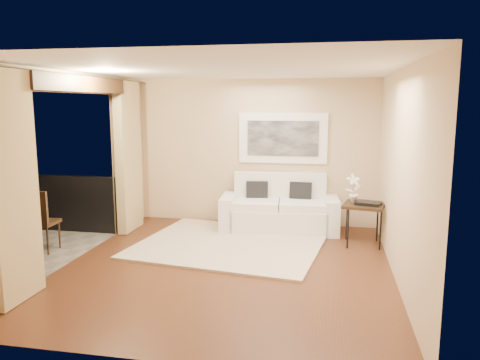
% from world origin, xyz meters
% --- Properties ---
extents(floor, '(5.00, 5.00, 0.00)m').
position_xyz_m(floor, '(0.00, 0.00, 0.00)').
color(floor, '#512B17').
rests_on(floor, ground).
extents(room_shell, '(5.00, 6.40, 5.00)m').
position_xyz_m(room_shell, '(-2.13, 0.00, 2.52)').
color(room_shell, white).
rests_on(room_shell, ground).
extents(balcony, '(1.81, 2.60, 1.17)m').
position_xyz_m(balcony, '(-3.31, 0.00, 0.18)').
color(balcony, '#605B56').
rests_on(balcony, ground).
extents(curtains, '(0.16, 4.80, 2.64)m').
position_xyz_m(curtains, '(-2.11, 0.00, 1.34)').
color(curtains, tan).
rests_on(curtains, ground).
extents(artwork, '(1.62, 0.07, 0.92)m').
position_xyz_m(artwork, '(0.52, 2.46, 1.62)').
color(artwork, white).
rests_on(artwork, room_shell).
extents(rug, '(3.15, 2.83, 0.04)m').
position_xyz_m(rug, '(-0.16, 0.98, 0.02)').
color(rug, beige).
rests_on(rug, floor).
extents(sofa, '(2.13, 1.05, 1.00)m').
position_xyz_m(sofa, '(0.51, 2.09, 0.35)').
color(sofa, white).
rests_on(sofa, floor).
extents(side_table, '(0.73, 0.73, 0.67)m').
position_xyz_m(side_table, '(1.93, 1.42, 0.61)').
color(side_table, black).
rests_on(side_table, floor).
extents(tray, '(0.44, 0.38, 0.05)m').
position_xyz_m(tray, '(1.99, 1.37, 0.69)').
color(tray, black).
rests_on(tray, side_table).
extents(orchid, '(0.29, 0.24, 0.46)m').
position_xyz_m(orchid, '(1.76, 1.53, 0.90)').
color(orchid, white).
rests_on(orchid, side_table).
extents(balcony_chair_far, '(0.44, 0.45, 0.98)m').
position_xyz_m(balcony_chair_far, '(-2.92, 0.05, 0.57)').
color(balcony_chair_far, black).
rests_on(balcony_chair_far, balcony).
extents(candle, '(0.06, 0.06, 0.07)m').
position_xyz_m(candle, '(-3.53, 0.08, 0.76)').
color(candle, red).
rests_on(candle, bistro_table).
extents(glass_b, '(0.06, 0.06, 0.12)m').
position_xyz_m(glass_b, '(-3.40, -0.02, 0.78)').
color(glass_b, white).
rests_on(glass_b, bistro_table).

